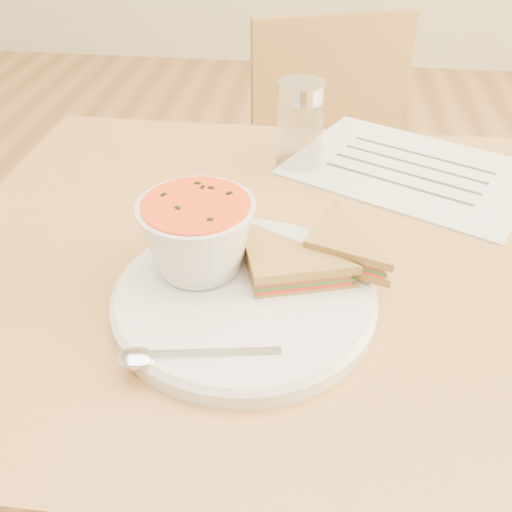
% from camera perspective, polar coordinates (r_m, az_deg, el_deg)
% --- Properties ---
extents(dining_table, '(1.00, 0.70, 0.75)m').
position_cam_1_polar(dining_table, '(0.96, 7.60, -18.18)').
color(dining_table, '#945D2E').
rests_on(dining_table, floor).
extents(chair_far, '(0.47, 0.47, 0.84)m').
position_cam_1_polar(chair_far, '(1.36, 8.77, 3.65)').
color(chair_far, brown).
rests_on(chair_far, floor).
extents(plate, '(0.28, 0.28, 0.02)m').
position_cam_1_polar(plate, '(0.60, -1.18, -4.28)').
color(plate, silver).
rests_on(plate, dining_table).
extents(soup_bowl, '(0.14, 0.14, 0.08)m').
position_cam_1_polar(soup_bowl, '(0.60, -5.80, 1.68)').
color(soup_bowl, silver).
rests_on(soup_bowl, plate).
extents(sandwich_half_a, '(0.14, 0.14, 0.03)m').
position_cam_1_polar(sandwich_half_a, '(0.57, -0.14, -3.55)').
color(sandwich_half_a, '#AC803C').
rests_on(sandwich_half_a, plate).
extents(sandwich_half_b, '(0.12, 0.12, 0.03)m').
position_cam_1_polar(sandwich_half_b, '(0.61, 4.69, 0.33)').
color(sandwich_half_b, '#AC803C').
rests_on(sandwich_half_b, plate).
extents(spoon, '(0.18, 0.07, 0.01)m').
position_cam_1_polar(spoon, '(0.53, -6.07, -9.83)').
color(spoon, silver).
rests_on(spoon, plate).
extents(paper_menu, '(0.40, 0.36, 0.00)m').
position_cam_1_polar(paper_menu, '(0.88, 15.10, 8.36)').
color(paper_menu, white).
rests_on(paper_menu, dining_table).
extents(condiment_shaker, '(0.08, 0.08, 0.12)m').
position_cam_1_polar(condiment_shaker, '(0.85, 4.41, 12.95)').
color(condiment_shaker, silver).
rests_on(condiment_shaker, dining_table).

